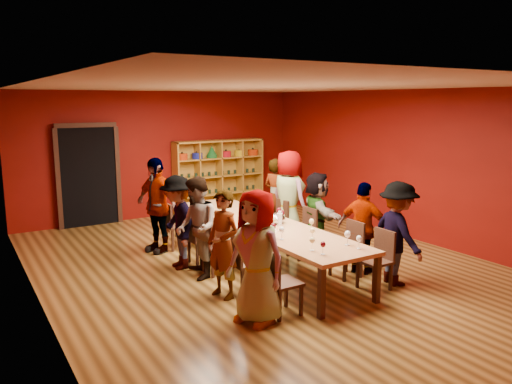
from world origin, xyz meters
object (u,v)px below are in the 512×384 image
person_right_3 (289,198)px  chair_person_right_4 (258,213)px  person_left_1 (223,244)px  chair_person_right_0 (379,256)px  person_left_3 (178,222)px  spittoon_bowl (275,218)px  chair_person_left_4 (173,223)px  chair_person_left_2 (213,244)px  tasting_table (263,226)px  chair_person_left_0 (278,279)px  chair_person_right_2 (305,230)px  chair_person_right_3 (278,220)px  person_left_0 (257,257)px  wine_bottle (227,200)px  person_right_2 (317,214)px  shelving_unit (218,172)px  chair_person_right_1 (350,246)px  person_right_1 (363,228)px  person_left_4 (156,205)px  person_left_2 (197,228)px  person_right_0 (397,233)px  chair_person_left_1 (242,260)px

person_right_3 → chair_person_right_4: size_ratio=2.06×
person_left_1 → chair_person_right_0: person_left_1 is taller
person_left_3 → spittoon_bowl: 1.62m
chair_person_left_4 → chair_person_left_2: bearing=-90.0°
tasting_table → chair_person_left_0: size_ratio=5.06×
chair_person_right_2 → chair_person_right_4: size_ratio=1.00×
tasting_table → chair_person_right_3: bearing=44.8°
chair_person_left_0 → person_left_0: 0.48m
wine_bottle → person_right_2: bearing=-56.5°
tasting_table → shelving_unit: shelving_unit is taller
person_left_0 → chair_person_right_3: 3.47m
chair_person_right_1 → person_right_1: person_right_1 is taller
person_left_0 → chair_person_right_0: (2.15, 0.01, -0.36)m
chair_person_right_0 → person_right_1: bearing=66.2°
person_left_4 → chair_person_right_1: person_left_4 is taller
chair_person_left_0 → person_left_1: bearing=107.7°
chair_person_right_4 → spittoon_bowl: size_ratio=2.66×
chair_person_right_0 → wine_bottle: 3.46m
person_left_2 → person_right_0: size_ratio=1.02×
chair_person_left_1 → person_left_3: bearing=103.1°
chair_person_left_1 → chair_person_right_2: size_ratio=1.00×
person_right_0 → person_right_2: bearing=13.6°
person_left_2 → chair_person_right_2: person_left_2 is taller
person_left_0 → person_left_1: (0.03, 0.94, -0.08)m
shelving_unit → spittoon_bowl: size_ratio=7.17×
shelving_unit → chair_person_right_2: shelving_unit is taller
person_left_1 → shelving_unit: bearing=137.9°
chair_person_right_2 → chair_person_left_0: bearing=-134.9°
chair_person_left_4 → person_right_3: person_right_3 is taller
chair_person_left_4 → person_right_1: (2.10, -2.87, 0.25)m
chair_person_left_1 → person_left_4: person_left_4 is taller
spittoon_bowl → chair_person_right_4: bearing=66.8°
chair_person_left_1 → chair_person_left_0: bearing=-90.0°
tasting_table → chair_person_left_2: chair_person_left_2 is taller
person_right_2 → person_right_3: size_ratio=0.83×
chair_person_right_3 → shelving_unit: bearing=81.9°
person_right_2 → person_left_0: bearing=146.4°
shelving_unit → person_right_0: size_ratio=1.51×
person_left_1 → spittoon_bowl: (1.38, 0.74, 0.05)m
person_right_3 → chair_person_right_4: person_right_3 is taller
chair_person_left_2 → person_left_2: person_left_2 is taller
chair_person_left_1 → person_right_1: (2.10, -0.29, 0.25)m
tasting_table → person_left_2: person_left_2 is taller
wine_bottle → chair_person_left_4: bearing=171.8°
person_right_0 → chair_person_right_1: 0.79m
person_right_2 → chair_person_left_0: bearing=150.5°
chair_person_right_0 → chair_person_right_1: bearing=90.0°
person_left_1 → person_right_0: bearing=54.3°
shelving_unit → person_right_2: 4.30m
chair_person_left_4 → spittoon_bowl: (1.08, -1.84, 0.33)m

